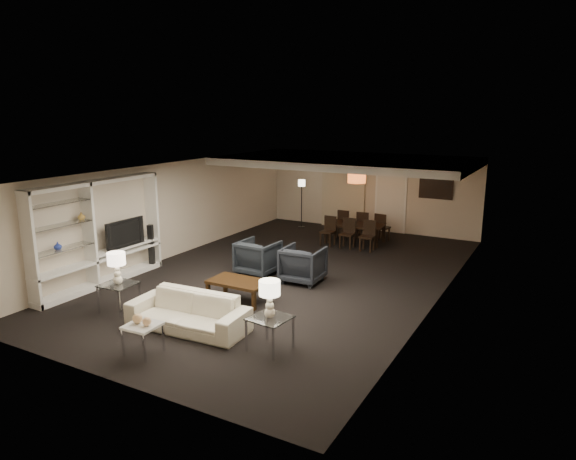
# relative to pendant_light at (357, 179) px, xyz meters

# --- Properties ---
(floor) EXTENTS (11.00, 11.00, 0.00)m
(floor) POSITION_rel_pendant_light_xyz_m (-0.30, -3.50, -1.92)
(floor) COLOR black
(floor) RESTS_ON ground
(ceiling) EXTENTS (7.00, 11.00, 0.02)m
(ceiling) POSITION_rel_pendant_light_xyz_m (-0.30, -3.50, 0.58)
(ceiling) COLOR silver
(ceiling) RESTS_ON ground
(wall_back) EXTENTS (7.00, 0.02, 2.50)m
(wall_back) POSITION_rel_pendant_light_xyz_m (-0.30, 2.00, -0.67)
(wall_back) COLOR #C4B49E
(wall_back) RESTS_ON ground
(wall_front) EXTENTS (7.00, 0.02, 2.50)m
(wall_front) POSITION_rel_pendant_light_xyz_m (-0.30, -9.00, -0.67)
(wall_front) COLOR #C4B49E
(wall_front) RESTS_ON ground
(wall_left) EXTENTS (0.02, 11.00, 2.50)m
(wall_left) POSITION_rel_pendant_light_xyz_m (-3.80, -3.50, -0.67)
(wall_left) COLOR #C4B49E
(wall_left) RESTS_ON ground
(wall_right) EXTENTS (0.02, 11.00, 2.50)m
(wall_right) POSITION_rel_pendant_light_xyz_m (3.20, -3.50, -0.67)
(wall_right) COLOR #C4B49E
(wall_right) RESTS_ON ground
(ceiling_soffit) EXTENTS (7.00, 4.00, 0.20)m
(ceiling_soffit) POSITION_rel_pendant_light_xyz_m (-0.30, 0.00, 0.48)
(ceiling_soffit) COLOR silver
(ceiling_soffit) RESTS_ON ceiling
(curtains) EXTENTS (1.50, 0.12, 2.40)m
(curtains) POSITION_rel_pendant_light_xyz_m (-1.20, 1.92, -0.72)
(curtains) COLOR beige
(curtains) RESTS_ON wall_back
(door) EXTENTS (0.90, 0.05, 2.10)m
(door) POSITION_rel_pendant_light_xyz_m (0.40, 1.97, -0.87)
(door) COLOR silver
(door) RESTS_ON wall_back
(painting) EXTENTS (0.95, 0.04, 0.65)m
(painting) POSITION_rel_pendant_light_xyz_m (1.80, 1.96, -0.37)
(painting) COLOR #142D38
(painting) RESTS_ON wall_back
(media_unit) EXTENTS (0.38, 3.40, 2.35)m
(media_unit) POSITION_rel_pendant_light_xyz_m (-3.61, -6.10, -0.74)
(media_unit) COLOR white
(media_unit) RESTS_ON wall_left
(pendant_light) EXTENTS (0.52, 0.52, 0.24)m
(pendant_light) POSITION_rel_pendant_light_xyz_m (0.00, 0.00, 0.00)
(pendant_light) COLOR #D8591E
(pendant_light) RESTS_ON ceiling_soffit
(sofa) EXTENTS (2.25, 1.00, 0.64)m
(sofa) POSITION_rel_pendant_light_xyz_m (-0.38, -7.04, -1.60)
(sofa) COLOR beige
(sofa) RESTS_ON floor
(coffee_table) EXTENTS (1.21, 0.71, 0.43)m
(coffee_table) POSITION_rel_pendant_light_xyz_m (-0.38, -5.44, -1.70)
(coffee_table) COLOR black
(coffee_table) RESTS_ON floor
(armchair_left) EXTENTS (0.90, 0.93, 0.82)m
(armchair_left) POSITION_rel_pendant_light_xyz_m (-0.98, -3.74, -1.51)
(armchair_left) COLOR black
(armchair_left) RESTS_ON floor
(armchair_right) EXTENTS (0.91, 0.94, 0.82)m
(armchair_right) POSITION_rel_pendant_light_xyz_m (0.22, -3.74, -1.51)
(armchair_right) COLOR black
(armchair_right) RESTS_ON floor
(side_table_left) EXTENTS (0.63, 0.63, 0.56)m
(side_table_left) POSITION_rel_pendant_light_xyz_m (-2.08, -7.04, -1.64)
(side_table_left) COLOR white
(side_table_left) RESTS_ON floor
(side_table_right) EXTENTS (0.67, 0.67, 0.56)m
(side_table_right) POSITION_rel_pendant_light_xyz_m (1.32, -7.04, -1.64)
(side_table_right) COLOR white
(side_table_right) RESTS_ON floor
(table_lamp_left) EXTENTS (0.36, 0.36, 0.62)m
(table_lamp_left) POSITION_rel_pendant_light_xyz_m (-2.08, -7.04, -1.05)
(table_lamp_left) COLOR white
(table_lamp_left) RESTS_ON side_table_left
(table_lamp_right) EXTENTS (0.36, 0.36, 0.62)m
(table_lamp_right) POSITION_rel_pendant_light_xyz_m (1.32, -7.04, -1.05)
(table_lamp_right) COLOR white
(table_lamp_right) RESTS_ON side_table_right
(marble_table) EXTENTS (0.53, 0.53, 0.50)m
(marble_table) POSITION_rel_pendant_light_xyz_m (-0.38, -8.14, -1.67)
(marble_table) COLOR white
(marble_table) RESTS_ON floor
(gold_gourd_a) EXTENTS (0.16, 0.16, 0.16)m
(gold_gourd_a) POSITION_rel_pendant_light_xyz_m (-0.48, -8.14, -1.34)
(gold_gourd_a) COLOR tan
(gold_gourd_a) RESTS_ON marble_table
(gold_gourd_b) EXTENTS (0.14, 0.14, 0.14)m
(gold_gourd_b) POSITION_rel_pendant_light_xyz_m (-0.28, -8.14, -1.35)
(gold_gourd_b) COLOR #EDB57D
(gold_gourd_b) RESTS_ON marble_table
(television) EXTENTS (1.10, 0.14, 0.64)m
(television) POSITION_rel_pendant_light_xyz_m (-3.58, -5.48, -0.85)
(television) COLOR black
(television) RESTS_ON media_unit
(vase_blue) EXTENTS (0.16, 0.16, 0.17)m
(vase_blue) POSITION_rel_pendant_light_xyz_m (-3.61, -7.15, -0.78)
(vase_blue) COLOR #23359A
(vase_blue) RESTS_ON media_unit
(vase_amber) EXTENTS (0.16, 0.16, 0.16)m
(vase_amber) POSITION_rel_pendant_light_xyz_m (-3.61, -6.51, -0.28)
(vase_amber) COLOR #BC903E
(vase_amber) RESTS_ON media_unit
(floor_speaker) EXTENTS (0.15, 0.15, 1.10)m
(floor_speaker) POSITION_rel_pendant_light_xyz_m (-3.50, -4.65, -1.37)
(floor_speaker) COLOR black
(floor_speaker) RESTS_ON floor
(dining_table) EXTENTS (1.69, 1.05, 0.57)m
(dining_table) POSITION_rel_pendant_light_xyz_m (-0.03, 0.11, -1.64)
(dining_table) COLOR black
(dining_table) RESTS_ON floor
(chair_nl) EXTENTS (0.40, 0.40, 0.84)m
(chair_nl) POSITION_rel_pendant_light_xyz_m (-0.63, -0.54, -1.50)
(chair_nl) COLOR black
(chair_nl) RESTS_ON floor
(chair_nm) EXTENTS (0.41, 0.41, 0.84)m
(chair_nm) POSITION_rel_pendant_light_xyz_m (-0.03, -0.54, -1.50)
(chair_nm) COLOR black
(chair_nm) RESTS_ON floor
(chair_nr) EXTENTS (0.40, 0.40, 0.84)m
(chair_nr) POSITION_rel_pendant_light_xyz_m (0.57, -0.54, -1.50)
(chair_nr) COLOR black
(chair_nr) RESTS_ON floor
(chair_fl) EXTENTS (0.39, 0.39, 0.84)m
(chair_fl) POSITION_rel_pendant_light_xyz_m (-0.63, 0.76, -1.50)
(chair_fl) COLOR black
(chair_fl) RESTS_ON floor
(chair_fm) EXTENTS (0.44, 0.44, 0.84)m
(chair_fm) POSITION_rel_pendant_light_xyz_m (-0.03, 0.76, -1.50)
(chair_fm) COLOR black
(chair_fm) RESTS_ON floor
(chair_fr) EXTENTS (0.44, 0.44, 0.84)m
(chair_fr) POSITION_rel_pendant_light_xyz_m (0.57, 0.76, -1.50)
(chair_fr) COLOR black
(chair_fr) RESTS_ON floor
(floor_lamp) EXTENTS (0.25, 0.25, 1.59)m
(floor_lamp) POSITION_rel_pendant_light_xyz_m (-2.38, 1.19, -1.12)
(floor_lamp) COLOR black
(floor_lamp) RESTS_ON floor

